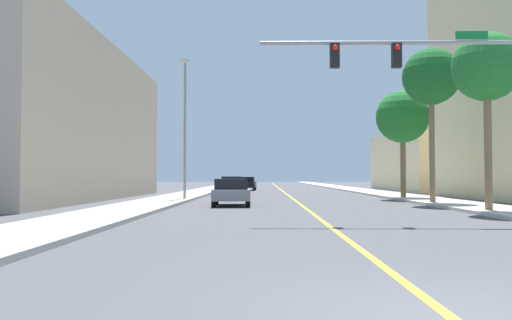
{
  "coord_description": "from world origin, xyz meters",
  "views": [
    {
      "loc": [
        -2.05,
        -5.47,
        1.54
      ],
      "look_at": [
        -2.41,
        19.46,
        2.36
      ],
      "focal_mm": 35.13,
      "sensor_mm": 36.0,
      "label": 1
    }
  ],
  "objects_px": {
    "traffic_signal_mast": "(446,80)",
    "car_gray": "(231,192)",
    "palm_mid": "(431,78)",
    "palm_far": "(403,117)",
    "street_lamp": "(185,122)",
    "palm_near": "(487,68)",
    "car_black": "(247,183)",
    "car_blue": "(232,185)"
  },
  "relations": [
    {
      "from": "palm_far",
      "to": "car_blue",
      "type": "xyz_separation_m",
      "value": [
        -12.24,
        10.16,
        -4.76
      ]
    },
    {
      "from": "palm_mid",
      "to": "palm_far",
      "type": "bearing_deg",
      "value": 88.21
    },
    {
      "from": "car_blue",
      "to": "palm_mid",
      "type": "bearing_deg",
      "value": 125.93
    },
    {
      "from": "palm_mid",
      "to": "palm_far",
      "type": "xyz_separation_m",
      "value": [
        0.2,
        6.44,
        -1.42
      ]
    },
    {
      "from": "street_lamp",
      "to": "car_gray",
      "type": "height_order",
      "value": "street_lamp"
    },
    {
      "from": "palm_near",
      "to": "car_black",
      "type": "distance_m",
      "value": 36.45
    },
    {
      "from": "street_lamp",
      "to": "palm_near",
      "type": "relative_size",
      "value": 1.19
    },
    {
      "from": "car_black",
      "to": "car_blue",
      "type": "bearing_deg",
      "value": -92.94
    },
    {
      "from": "palm_mid",
      "to": "car_gray",
      "type": "bearing_deg",
      "value": -173.7
    },
    {
      "from": "palm_far",
      "to": "car_black",
      "type": "relative_size",
      "value": 1.74
    },
    {
      "from": "palm_mid",
      "to": "palm_far",
      "type": "relative_size",
      "value": 1.17
    },
    {
      "from": "palm_mid",
      "to": "car_gray",
      "type": "relative_size",
      "value": 2.15
    },
    {
      "from": "car_blue",
      "to": "car_gray",
      "type": "xyz_separation_m",
      "value": [
        1.11,
        -17.81,
        -0.05
      ]
    },
    {
      "from": "traffic_signal_mast",
      "to": "car_gray",
      "type": "bearing_deg",
      "value": 130.82
    },
    {
      "from": "traffic_signal_mast",
      "to": "street_lamp",
      "type": "relative_size",
      "value": 1.04
    },
    {
      "from": "palm_near",
      "to": "traffic_signal_mast",
      "type": "bearing_deg",
      "value": -128.95
    },
    {
      "from": "palm_far",
      "to": "car_gray",
      "type": "bearing_deg",
      "value": -145.49
    },
    {
      "from": "car_black",
      "to": "street_lamp",
      "type": "bearing_deg",
      "value": -95.51
    },
    {
      "from": "palm_far",
      "to": "palm_near",
      "type": "bearing_deg",
      "value": -90.17
    },
    {
      "from": "palm_far",
      "to": "car_blue",
      "type": "distance_m",
      "value": 16.6
    },
    {
      "from": "palm_far",
      "to": "car_gray",
      "type": "distance_m",
      "value": 14.34
    },
    {
      "from": "traffic_signal_mast",
      "to": "palm_far",
      "type": "xyz_separation_m",
      "value": [
        3.21,
        16.82,
        0.71
      ]
    },
    {
      "from": "car_black",
      "to": "car_blue",
      "type": "relative_size",
      "value": 1.03
    },
    {
      "from": "street_lamp",
      "to": "palm_mid",
      "type": "distance_m",
      "value": 14.96
    },
    {
      "from": "palm_near",
      "to": "car_blue",
      "type": "height_order",
      "value": "palm_near"
    },
    {
      "from": "car_blue",
      "to": "car_gray",
      "type": "bearing_deg",
      "value": 93.56
    },
    {
      "from": "traffic_signal_mast",
      "to": "car_black",
      "type": "height_order",
      "value": "traffic_signal_mast"
    },
    {
      "from": "traffic_signal_mast",
      "to": "street_lamp",
      "type": "distance_m",
      "value": 18.37
    },
    {
      "from": "traffic_signal_mast",
      "to": "car_blue",
      "type": "distance_m",
      "value": 28.73
    },
    {
      "from": "car_blue",
      "to": "street_lamp",
      "type": "bearing_deg",
      "value": 79.96
    },
    {
      "from": "palm_mid",
      "to": "palm_near",
      "type": "bearing_deg",
      "value": -88.56
    },
    {
      "from": "street_lamp",
      "to": "car_gray",
      "type": "xyz_separation_m",
      "value": [
        3.31,
        -5.37,
        -4.28
      ]
    },
    {
      "from": "palm_near",
      "to": "car_blue",
      "type": "distance_m",
      "value": 26.61
    },
    {
      "from": "traffic_signal_mast",
      "to": "car_blue",
      "type": "relative_size",
      "value": 2.29
    },
    {
      "from": "street_lamp",
      "to": "car_blue",
      "type": "relative_size",
      "value": 2.21
    },
    {
      "from": "street_lamp",
      "to": "palm_near",
      "type": "distance_m",
      "value": 17.92
    },
    {
      "from": "street_lamp",
      "to": "palm_far",
      "type": "height_order",
      "value": "street_lamp"
    },
    {
      "from": "car_blue",
      "to": "palm_near",
      "type": "bearing_deg",
      "value": 117.88
    },
    {
      "from": "palm_near",
      "to": "palm_mid",
      "type": "xyz_separation_m",
      "value": [
        -0.16,
        6.45,
        0.88
      ]
    },
    {
      "from": "palm_near",
      "to": "palm_far",
      "type": "distance_m",
      "value": 12.9
    },
    {
      "from": "car_black",
      "to": "palm_mid",
      "type": "bearing_deg",
      "value": -66.17
    },
    {
      "from": "palm_mid",
      "to": "car_black",
      "type": "bearing_deg",
      "value": 111.59
    }
  ]
}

